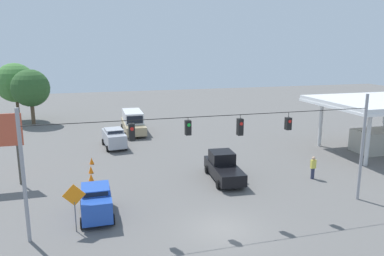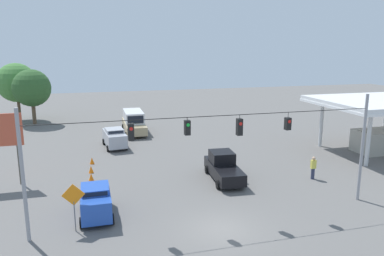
# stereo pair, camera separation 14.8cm
# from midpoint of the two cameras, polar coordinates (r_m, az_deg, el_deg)

# --- Properties ---
(ground_plane) EXTENTS (140.00, 140.00, 0.00)m
(ground_plane) POSITION_cam_midpoint_polar(r_m,az_deg,el_deg) (22.33, 4.69, -15.12)
(ground_plane) COLOR #605E5B
(overhead_signal_span) EXTENTS (21.13, 0.38, 7.28)m
(overhead_signal_span) POSITION_cam_midpoint_polar(r_m,az_deg,el_deg) (22.03, 3.34, -2.78)
(overhead_signal_span) COLOR #939399
(overhead_signal_span) RESTS_ON ground_plane
(box_truck_tan_withflow_deep) EXTENTS (2.60, 7.47, 2.62)m
(box_truck_tan_withflow_deep) POSITION_cam_midpoint_polar(r_m,az_deg,el_deg) (46.09, -8.77, 0.94)
(box_truck_tan_withflow_deep) COLOR tan
(box_truck_tan_withflow_deep) RESTS_ON ground_plane
(sedan_silver_withflow_far) EXTENTS (2.42, 4.73, 1.99)m
(sedan_silver_withflow_far) POSITION_cam_midpoint_polar(r_m,az_deg,el_deg) (39.64, -11.61, -1.42)
(sedan_silver_withflow_far) COLOR #A8AAB2
(sedan_silver_withflow_far) RESTS_ON ground_plane
(pickup_truck_black_crossing_near) EXTENTS (2.44, 5.63, 2.12)m
(pickup_truck_black_crossing_near) POSITION_cam_midpoint_polar(r_m,az_deg,el_deg) (29.70, 4.95, -5.98)
(pickup_truck_black_crossing_near) COLOR black
(pickup_truck_black_crossing_near) RESTS_ON ground_plane
(sedan_blue_parked_shoulder) EXTENTS (1.96, 3.97, 1.98)m
(sedan_blue_parked_shoulder) POSITION_cam_midpoint_polar(r_m,az_deg,el_deg) (24.03, -14.28, -10.71)
(sedan_blue_parked_shoulder) COLOR #234CB2
(sedan_blue_parked_shoulder) RESTS_ON ground_plane
(traffic_cone_nearest) EXTENTS (0.41, 0.41, 0.60)m
(traffic_cone_nearest) POSITION_cam_midpoint_polar(r_m,az_deg,el_deg) (24.55, -14.74, -12.08)
(traffic_cone_nearest) COLOR orange
(traffic_cone_nearest) RESTS_ON ground_plane
(traffic_cone_second) EXTENTS (0.41, 0.41, 0.60)m
(traffic_cone_second) POSITION_cam_midpoint_polar(r_m,az_deg,el_deg) (26.42, -14.84, -10.30)
(traffic_cone_second) COLOR orange
(traffic_cone_second) RESTS_ON ground_plane
(traffic_cone_third) EXTENTS (0.41, 0.41, 0.60)m
(traffic_cone_third) POSITION_cam_midpoint_polar(r_m,az_deg,el_deg) (28.43, -14.74, -8.65)
(traffic_cone_third) COLOR orange
(traffic_cone_third) RESTS_ON ground_plane
(traffic_cone_fourth) EXTENTS (0.41, 0.41, 0.60)m
(traffic_cone_fourth) POSITION_cam_midpoint_polar(r_m,az_deg,el_deg) (30.46, -14.97, -7.23)
(traffic_cone_fourth) COLOR orange
(traffic_cone_fourth) RESTS_ON ground_plane
(traffic_cone_fifth) EXTENTS (0.41, 0.41, 0.60)m
(traffic_cone_fifth) POSITION_cam_midpoint_polar(r_m,az_deg,el_deg) (32.30, -15.00, -6.10)
(traffic_cone_fifth) COLOR orange
(traffic_cone_fifth) RESTS_ON ground_plane
(traffic_cone_farthest) EXTENTS (0.41, 0.41, 0.60)m
(traffic_cone_farthest) POSITION_cam_midpoint_polar(r_m,az_deg,el_deg) (34.67, -14.88, -4.83)
(traffic_cone_farthest) COLOR orange
(traffic_cone_farthest) RESTS_ON ground_plane
(gas_station) EXTENTS (11.62, 9.96, 5.29)m
(gas_station) POSITION_cam_midpoint_polar(r_m,az_deg,el_deg) (40.80, 26.77, 1.94)
(gas_station) COLOR silver
(gas_station) RESTS_ON ground_plane
(roadside_billboard) EXTENTS (3.17, 0.16, 5.50)m
(roadside_billboard) POSITION_cam_midpoint_polar(r_m,az_deg,el_deg) (30.85, -27.11, -1.02)
(roadside_billboard) COLOR #4C473D
(roadside_billboard) RESTS_ON ground_plane
(work_zone_sign) EXTENTS (1.27, 0.06, 2.84)m
(work_zone_sign) POSITION_cam_midpoint_polar(r_m,az_deg,el_deg) (22.19, -17.42, -10.21)
(work_zone_sign) COLOR slate
(work_zone_sign) RESTS_ON ground_plane
(pedestrian) EXTENTS (0.40, 0.28, 1.83)m
(pedestrian) POSITION_cam_midpoint_polar(r_m,az_deg,el_deg) (31.17, 18.11, -5.77)
(pedestrian) COLOR #2D334C
(pedestrian) RESTS_ON ground_plane
(tree_horizon_left) EXTENTS (5.44, 5.44, 8.07)m
(tree_horizon_left) POSITION_cam_midpoint_polar(r_m,az_deg,el_deg) (58.03, -25.10, 6.27)
(tree_horizon_left) COLOR brown
(tree_horizon_left) RESTS_ON ground_plane
(tree_horizon_right) EXTENTS (4.96, 4.96, 7.37)m
(tree_horizon_right) POSITION_cam_midpoint_polar(r_m,az_deg,el_deg) (54.35, -23.17, 5.61)
(tree_horizon_right) COLOR brown
(tree_horizon_right) RESTS_ON ground_plane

